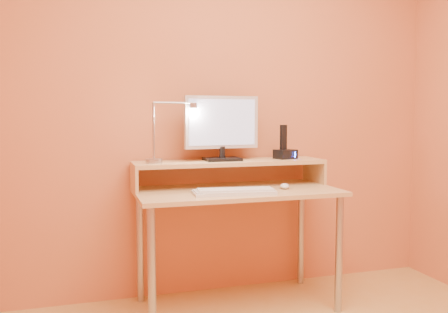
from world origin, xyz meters
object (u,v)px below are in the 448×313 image
object	(u,v)px
phone_dock	(285,154)
keyboard	(236,192)
monitor_panel	(222,122)
lamp_base	(154,161)
mouse	(285,186)
remote_control	(198,194)

from	to	relation	value
phone_dock	keyboard	distance (m)	0.58
keyboard	monitor_panel	bearing A→B (deg)	94.39
lamp_base	mouse	size ratio (longest dim) A/B	1.05
mouse	remote_control	xyz separation A→B (m)	(-0.56, -0.08, -0.01)
keyboard	mouse	xyz separation A→B (m)	(0.35, 0.11, 0.01)
monitor_panel	mouse	distance (m)	0.55
monitor_panel	keyboard	size ratio (longest dim) A/B	1.07
phone_dock	remote_control	world-z (taller)	phone_dock
phone_dock	monitor_panel	bearing A→B (deg)	161.97
lamp_base	remote_control	xyz separation A→B (m)	(0.20, -0.26, -0.16)
lamp_base	remote_control	distance (m)	0.37
phone_dock	keyboard	size ratio (longest dim) A/B	0.29
monitor_panel	keyboard	bearing A→B (deg)	-97.16
lamp_base	remote_control	world-z (taller)	lamp_base
keyboard	phone_dock	bearing A→B (deg)	42.89
lamp_base	keyboard	xyz separation A→B (m)	(0.41, -0.29, -0.16)
monitor_panel	lamp_base	world-z (taller)	monitor_panel
phone_dock	mouse	world-z (taller)	phone_dock
lamp_base	keyboard	distance (m)	0.53
phone_dock	mouse	size ratio (longest dim) A/B	1.36
keyboard	mouse	distance (m)	0.36
monitor_panel	phone_dock	world-z (taller)	monitor_panel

